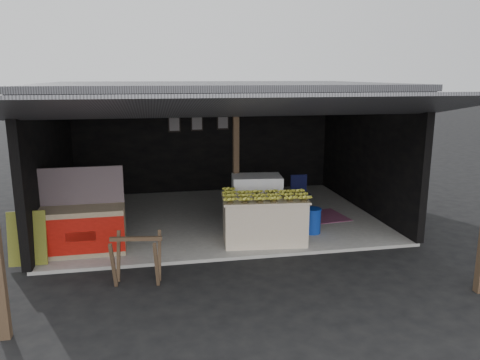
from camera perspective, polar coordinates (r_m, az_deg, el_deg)
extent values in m
plane|color=black|center=(8.34, -0.12, -9.73)|extent=(80.00, 80.00, 0.00)
cube|color=gray|center=(10.65, -2.67, -4.53)|extent=(7.00, 5.00, 0.06)
cube|color=black|center=(12.77, -4.38, 5.12)|extent=(7.00, 0.15, 2.90)
cube|color=black|center=(10.41, -22.20, 2.50)|extent=(0.15, 5.00, 2.90)
cube|color=black|center=(11.35, 15.05, 3.78)|extent=(0.15, 5.00, 2.90)
cube|color=#232326|center=(10.18, -2.84, 11.42)|extent=(7.20, 5.20, 0.12)
cube|color=#232326|center=(6.80, 1.40, 8.87)|extent=(7.40, 2.47, 0.48)
cube|color=#4E3827|center=(9.78, -0.50, 2.70)|extent=(0.12, 0.12, 2.85)
cube|color=beige|center=(8.94, 2.95, -4.93)|extent=(1.61, 1.06, 0.83)
cube|color=beige|center=(8.82, 2.98, -2.23)|extent=(1.67, 1.13, 0.04)
cube|color=white|center=(9.70, 2.05, -2.67)|extent=(1.06, 0.77, 1.11)
cube|color=navy|center=(9.37, 2.52, -2.89)|extent=(0.77, 0.10, 0.33)
cube|color=#B21414|center=(9.48, 2.50, -5.15)|extent=(0.50, 0.07, 0.11)
cube|color=#998466|center=(8.84, -18.61, -5.85)|extent=(1.48, 0.67, 0.83)
cube|color=#B1130B|center=(8.53, -18.89, -6.55)|extent=(1.47, 0.04, 0.64)
cube|color=white|center=(8.52, -18.89, -6.57)|extent=(0.50, 0.02, 0.17)
cube|color=#191746|center=(8.90, -18.73, -0.65)|extent=(1.47, 0.07, 0.69)
cube|color=black|center=(8.62, -24.52, -6.50)|extent=(0.61, 0.20, 0.91)
cube|color=#4E3827|center=(7.34, -15.19, -10.03)|extent=(0.09, 0.30, 0.78)
cube|color=#4E3827|center=(7.23, -10.15, -10.13)|extent=(0.09, 0.30, 0.78)
cube|color=#4E3827|center=(7.69, -14.59, -8.94)|extent=(0.09, 0.30, 0.78)
cube|color=#4E3827|center=(7.59, -9.79, -9.01)|extent=(0.09, 0.30, 0.78)
cube|color=#4E3827|center=(7.33, -12.57, -7.01)|extent=(0.79, 0.17, 0.06)
cylinder|color=#0E329B|center=(9.56, 8.83, -5.01)|extent=(0.33, 0.33, 0.48)
cylinder|color=black|center=(10.84, 6.81, -3.01)|extent=(0.03, 0.03, 0.41)
cylinder|color=black|center=(10.93, 8.40, -2.92)|extent=(0.03, 0.03, 0.41)
cylinder|color=black|center=(11.13, 6.35, -2.58)|extent=(0.03, 0.03, 0.41)
cylinder|color=black|center=(11.22, 7.90, -2.50)|extent=(0.03, 0.03, 0.41)
cube|color=black|center=(10.98, 7.39, -1.71)|extent=(0.40, 0.40, 0.04)
cube|color=black|center=(11.09, 7.15, -0.42)|extent=(0.40, 0.05, 0.42)
cube|color=maroon|center=(10.63, 8.75, -4.52)|extent=(1.61, 1.18, 0.01)
cube|color=black|center=(12.56, -8.01, 6.75)|extent=(0.32, 0.03, 0.42)
cube|color=#4C4C59|center=(12.54, -8.01, 6.74)|extent=(0.26, 0.02, 0.34)
cube|color=black|center=(12.60, -5.27, 6.93)|extent=(0.32, 0.03, 0.42)
cube|color=#4C4C59|center=(12.58, -5.26, 6.92)|extent=(0.26, 0.02, 0.34)
cube|color=black|center=(12.69, -2.10, 7.10)|extent=(0.32, 0.03, 0.42)
cube|color=#4C4C59|center=(12.67, -2.09, 7.10)|extent=(0.26, 0.02, 0.34)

